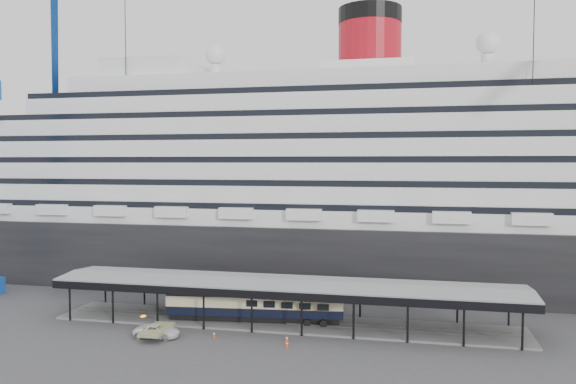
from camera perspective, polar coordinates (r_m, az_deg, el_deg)
name	(u,v)px	position (r m, az deg, el deg)	size (l,w,h in m)	color
ground	(275,336)	(64.34, -1.37, -14.46)	(200.00, 200.00, 0.00)	#3E3E40
cruise_ship	(320,168)	(92.78, 3.30, 2.40)	(130.00, 30.00, 43.90)	black
platform_canopy	(284,304)	(68.38, -0.37, -11.35)	(56.00, 9.18, 5.30)	slate
port_truck	(157,331)	(65.44, -13.16, -13.60)	(2.32, 5.04, 1.40)	silver
pullman_carriage	(255,301)	(69.19, -3.38, -11.01)	(21.54, 4.91, 20.98)	black
traffic_cone_left	(214,335)	(64.33, -7.52, -14.17)	(0.39, 0.39, 0.70)	red
traffic_cone_mid	(287,344)	(60.76, -0.09, -15.19)	(0.39, 0.39, 0.67)	red
traffic_cone_right	(287,339)	(62.31, -0.12, -14.69)	(0.45, 0.45, 0.76)	#E0510C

